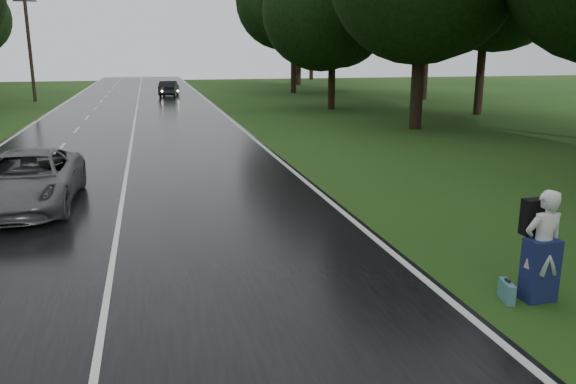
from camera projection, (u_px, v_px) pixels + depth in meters
name	position (u px, v px, depth m)	size (l,w,h in m)	color
road	(131.00, 146.00, 25.99)	(12.00, 140.00, 0.04)	black
lane_center	(131.00, 145.00, 25.99)	(0.12, 140.00, 0.01)	silver
grey_car	(27.00, 180.00, 15.61)	(2.53, 5.49, 1.53)	#535759
far_car	(169.00, 88.00, 53.48)	(1.50, 4.30, 1.42)	black
hitchhiker	(541.00, 250.00, 9.79)	(0.74, 0.67, 2.00)	silver
suitcase	(507.00, 291.00, 9.92)	(0.14, 0.49, 0.35)	teal
utility_pole_far	(35.00, 102.00, 48.42)	(1.80, 0.28, 9.08)	black
tree_right_d	(415.00, 129.00, 31.69)	(9.00, 9.00, 14.07)	black
tree_right_e	(331.00, 109.00, 42.17)	(7.33, 7.33, 11.46)	black
tree_right_f	(293.00, 93.00, 58.15)	(10.36, 10.36, 16.18)	black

